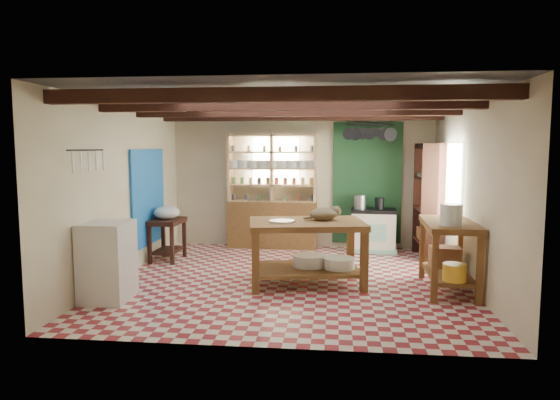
# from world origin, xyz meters

# --- Properties ---
(floor) EXTENTS (5.00, 5.00, 0.02)m
(floor) POSITION_xyz_m (0.00, 0.00, -0.01)
(floor) COLOR maroon
(floor) RESTS_ON ground
(ceiling) EXTENTS (5.00, 5.00, 0.02)m
(ceiling) POSITION_xyz_m (0.00, 0.00, 2.60)
(ceiling) COLOR #404045
(ceiling) RESTS_ON wall_back
(wall_back) EXTENTS (5.00, 0.04, 2.60)m
(wall_back) POSITION_xyz_m (0.00, 2.50, 1.30)
(wall_back) COLOR beige
(wall_back) RESTS_ON floor
(wall_front) EXTENTS (5.00, 0.04, 2.60)m
(wall_front) POSITION_xyz_m (0.00, -2.50, 1.30)
(wall_front) COLOR beige
(wall_front) RESTS_ON floor
(wall_left) EXTENTS (0.04, 5.00, 2.60)m
(wall_left) POSITION_xyz_m (-2.50, 0.00, 1.30)
(wall_left) COLOR beige
(wall_left) RESTS_ON floor
(wall_right) EXTENTS (0.04, 5.00, 2.60)m
(wall_right) POSITION_xyz_m (2.50, 0.00, 1.30)
(wall_right) COLOR beige
(wall_right) RESTS_ON floor
(ceiling_beams) EXTENTS (5.00, 3.80, 0.15)m
(ceiling_beams) POSITION_xyz_m (0.00, 0.00, 2.48)
(ceiling_beams) COLOR #361A13
(ceiling_beams) RESTS_ON ceiling
(blue_wall_patch) EXTENTS (0.04, 1.40, 1.60)m
(blue_wall_patch) POSITION_xyz_m (-2.47, 0.90, 1.10)
(blue_wall_patch) COLOR blue
(blue_wall_patch) RESTS_ON wall_left
(green_wall_patch) EXTENTS (1.30, 0.04, 2.30)m
(green_wall_patch) POSITION_xyz_m (1.25, 2.47, 1.25)
(green_wall_patch) COLOR #1C4625
(green_wall_patch) RESTS_ON wall_back
(window_back) EXTENTS (0.90, 0.02, 0.80)m
(window_back) POSITION_xyz_m (-0.50, 2.48, 1.70)
(window_back) COLOR silver
(window_back) RESTS_ON wall_back
(window_right) EXTENTS (0.02, 1.30, 1.20)m
(window_right) POSITION_xyz_m (2.48, 1.00, 1.40)
(window_right) COLOR silver
(window_right) RESTS_ON wall_right
(utensil_rail) EXTENTS (0.06, 0.90, 0.28)m
(utensil_rail) POSITION_xyz_m (-2.44, -1.20, 1.78)
(utensil_rail) COLOR black
(utensil_rail) RESTS_ON wall_left
(pot_rack) EXTENTS (0.86, 0.12, 0.36)m
(pot_rack) POSITION_xyz_m (1.25, 2.05, 2.18)
(pot_rack) COLOR black
(pot_rack) RESTS_ON ceiling
(shelving_unit) EXTENTS (1.70, 0.34, 2.20)m
(shelving_unit) POSITION_xyz_m (-0.55, 2.31, 1.10)
(shelving_unit) COLOR tan
(shelving_unit) RESTS_ON floor
(tall_rack) EXTENTS (0.40, 0.86, 2.00)m
(tall_rack) POSITION_xyz_m (2.28, 1.80, 1.00)
(tall_rack) COLOR #361A13
(tall_rack) RESTS_ON floor
(work_table) EXTENTS (1.74, 1.31, 0.90)m
(work_table) POSITION_xyz_m (0.25, -0.18, 0.45)
(work_table) COLOR brown
(work_table) RESTS_ON floor
(stove) EXTENTS (0.84, 0.59, 0.79)m
(stove) POSITION_xyz_m (1.36, 2.15, 0.40)
(stove) COLOR white
(stove) RESTS_ON floor
(prep_table) EXTENTS (0.51, 0.72, 0.72)m
(prep_table) POSITION_xyz_m (-2.20, 1.03, 0.36)
(prep_table) COLOR #361A13
(prep_table) RESTS_ON floor
(white_cabinet) EXTENTS (0.58, 0.69, 1.00)m
(white_cabinet) POSITION_xyz_m (-2.22, -1.20, 0.50)
(white_cabinet) COLOR silver
(white_cabinet) RESTS_ON floor
(right_counter) EXTENTS (0.72, 1.34, 0.94)m
(right_counter) POSITION_xyz_m (2.18, -0.29, 0.47)
(right_counter) COLOR brown
(right_counter) RESTS_ON floor
(cat) EXTENTS (0.48, 0.42, 0.18)m
(cat) POSITION_xyz_m (0.49, -0.09, 0.99)
(cat) COLOR olive
(cat) RESTS_ON work_table
(steel_tray) EXTENTS (0.41, 0.41, 0.02)m
(steel_tray) POSITION_xyz_m (-0.09, -0.29, 0.91)
(steel_tray) COLOR #B1B2B9
(steel_tray) RESTS_ON work_table
(basin_large) EXTENTS (0.55, 0.55, 0.17)m
(basin_large) POSITION_xyz_m (0.29, -0.12, 0.32)
(basin_large) COLOR silver
(basin_large) RESTS_ON work_table
(basin_small) EXTENTS (0.51, 0.51, 0.15)m
(basin_small) POSITION_xyz_m (0.71, -0.20, 0.32)
(basin_small) COLOR silver
(basin_small) RESTS_ON work_table
(kettle_left) EXTENTS (0.23, 0.23, 0.25)m
(kettle_left) POSITION_xyz_m (1.11, 2.16, 0.92)
(kettle_left) COLOR #B1B2B9
(kettle_left) RESTS_ON stove
(kettle_right) EXTENTS (0.18, 0.18, 0.21)m
(kettle_right) POSITION_xyz_m (1.46, 2.14, 0.90)
(kettle_right) COLOR black
(kettle_right) RESTS_ON stove
(enamel_bowl) EXTENTS (0.46, 0.46, 0.22)m
(enamel_bowl) POSITION_xyz_m (-2.20, 1.03, 0.83)
(enamel_bowl) COLOR silver
(enamel_bowl) RESTS_ON prep_table
(white_bucket) EXTENTS (0.29, 0.29, 0.28)m
(white_bucket) POSITION_xyz_m (2.11, -0.64, 1.08)
(white_bucket) COLOR silver
(white_bucket) RESTS_ON right_counter
(wicker_basket) EXTENTS (0.42, 0.35, 0.29)m
(wicker_basket) POSITION_xyz_m (2.19, 0.01, 0.39)
(wicker_basket) COLOR #9A623E
(wicker_basket) RESTS_ON right_counter
(yellow_tub) EXTENTS (0.31, 0.31, 0.22)m
(yellow_tub) POSITION_xyz_m (2.16, -0.74, 0.36)
(yellow_tub) COLOR yellow
(yellow_tub) RESTS_ON right_counter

